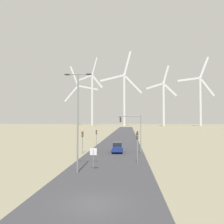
% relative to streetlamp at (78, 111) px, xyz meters
% --- Properties ---
extents(ground_plane, '(600.00, 600.00, 0.00)m').
position_rel_streetlamp_xyz_m(ground_plane, '(3.24, -8.62, -6.78)').
color(ground_plane, gray).
extents(road_surface, '(10.00, 240.00, 0.01)m').
position_rel_streetlamp_xyz_m(road_surface, '(3.24, 39.38, -6.78)').
color(road_surface, '#38383D').
rests_on(road_surface, ground).
extents(streetlamp, '(3.15, 0.32, 10.98)m').
position_rel_streetlamp_xyz_m(streetlamp, '(0.00, 0.00, 0.00)').
color(streetlamp, gray).
rests_on(streetlamp, ground).
extents(stop_sign_near, '(0.81, 0.07, 2.54)m').
position_rel_streetlamp_xyz_m(stop_sign_near, '(1.54, 1.29, -5.01)').
color(stop_sign_near, gray).
rests_on(stop_sign_near, ground).
extents(traffic_light_post_near_left, '(0.28, 0.34, 3.77)m').
position_rel_streetlamp_xyz_m(traffic_light_post_near_left, '(-2.37, 13.51, -4.01)').
color(traffic_light_post_near_left, gray).
rests_on(traffic_light_post_near_left, ground).
extents(traffic_light_post_near_right, '(0.28, 0.33, 4.13)m').
position_rel_streetlamp_xyz_m(traffic_light_post_near_right, '(6.75, 5.46, -3.76)').
color(traffic_light_post_near_right, gray).
rests_on(traffic_light_post_near_right, ground).
extents(traffic_light_post_mid_left, '(0.28, 0.33, 3.52)m').
position_rel_streetlamp_xyz_m(traffic_light_post_mid_left, '(-1.59, 24.53, -4.20)').
color(traffic_light_post_mid_left, gray).
rests_on(traffic_light_post_mid_left, ground).
extents(traffic_light_post_mid_right, '(0.28, 0.34, 3.46)m').
position_rel_streetlamp_xyz_m(traffic_light_post_mid_right, '(7.42, 21.79, -4.24)').
color(traffic_light_post_mid_right, gray).
rests_on(traffic_light_post_mid_right, ground).
extents(traffic_light_mast_overhead, '(4.05, 0.35, 6.66)m').
position_rel_streetlamp_xyz_m(traffic_light_mast_overhead, '(6.32, 12.91, -2.12)').
color(traffic_light_mast_overhead, gray).
rests_on(traffic_light_mast_overhead, ground).
extents(car_approaching, '(1.97, 4.17, 1.83)m').
position_rel_streetlamp_xyz_m(car_approaching, '(3.60, 15.12, -5.87)').
color(car_approaching, navy).
rests_on(car_approaching, ground).
extents(wind_turbine_far_left, '(37.77, 12.53, 68.35)m').
position_rel_streetlamp_xyz_m(wind_turbine_far_left, '(-53.70, 225.65, 22.17)').
color(wind_turbine_far_left, silver).
rests_on(wind_turbine_far_left, ground).
extents(wind_turbine_left, '(29.29, 14.28, 71.60)m').
position_rel_streetlamp_xyz_m(wind_turbine_left, '(-33.00, 203.20, 25.34)').
color(wind_turbine_left, silver).
rests_on(wind_turbine_left, ground).
extents(wind_turbine_center, '(41.03, 10.20, 73.72)m').
position_rel_streetlamp_xyz_m(wind_turbine_center, '(1.17, 188.39, 24.41)').
color(wind_turbine_center, silver).
rests_on(wind_turbine_center, ground).
extents(wind_turbine_right, '(27.75, 10.44, 57.15)m').
position_rel_streetlamp_xyz_m(wind_turbine_right, '(38.33, 184.58, 18.32)').
color(wind_turbine_right, silver).
rests_on(wind_turbine_right, ground).
extents(wind_turbine_far_right, '(35.08, 4.66, 65.36)m').
position_rel_streetlamp_xyz_m(wind_turbine_far_right, '(72.02, 184.34, 21.48)').
color(wind_turbine_far_right, silver).
rests_on(wind_turbine_far_right, ground).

